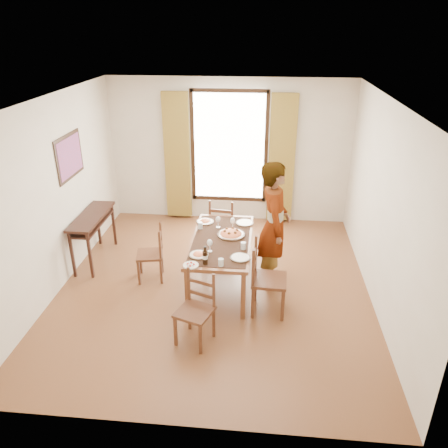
# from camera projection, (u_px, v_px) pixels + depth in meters

# --- Properties ---
(ground) EXTENTS (5.00, 5.00, 0.00)m
(ground) POSITION_uv_depth(u_px,v_px,m) (215.00, 286.00, 6.51)
(ground) COLOR brown
(ground) RESTS_ON ground
(room_shell) EXTENTS (4.60, 5.10, 2.74)m
(room_shell) POSITION_uv_depth(u_px,v_px,m) (214.00, 185.00, 5.97)
(room_shell) COLOR silver
(room_shell) RESTS_ON ground
(console_table) EXTENTS (0.38, 1.20, 0.80)m
(console_table) POSITION_uv_depth(u_px,v_px,m) (92.00, 222.00, 6.94)
(console_table) COLOR black
(console_table) RESTS_ON ground
(dining_table) EXTENTS (0.85, 1.72, 0.76)m
(dining_table) POSITION_uv_depth(u_px,v_px,m) (221.00, 243.00, 6.27)
(dining_table) COLOR brown
(dining_table) RESTS_ON ground
(chair_west) EXTENTS (0.45, 0.45, 0.87)m
(chair_west) POSITION_uv_depth(u_px,v_px,m) (152.00, 255.00, 6.54)
(chair_west) COLOR #59331D
(chair_west) RESTS_ON ground
(chair_north) EXTENTS (0.47, 0.47, 0.97)m
(chair_north) POSITION_uv_depth(u_px,v_px,m) (223.00, 226.00, 7.33)
(chair_north) COLOR #59331D
(chair_north) RESTS_ON ground
(chair_south) EXTENTS (0.51, 0.51, 0.91)m
(chair_south) POSITION_uv_depth(u_px,v_px,m) (196.00, 311.00, 5.25)
(chair_south) COLOR #59331D
(chair_south) RESTS_ON ground
(chair_east) EXTENTS (0.48, 0.48, 1.03)m
(chair_east) POSITION_uv_depth(u_px,v_px,m) (266.00, 280.00, 5.76)
(chair_east) COLOR #59331D
(chair_east) RESTS_ON ground
(man) EXTENTS (0.71, 0.49, 1.89)m
(man) POSITION_uv_depth(u_px,v_px,m) (274.00, 226.00, 6.20)
(man) COLOR gray
(man) RESTS_ON ground
(plate_sw) EXTENTS (0.27, 0.27, 0.05)m
(plate_sw) POSITION_uv_depth(u_px,v_px,m) (199.00, 254.00, 5.79)
(plate_sw) COLOR silver
(plate_sw) RESTS_ON dining_table
(plate_se) EXTENTS (0.27, 0.27, 0.05)m
(plate_se) POSITION_uv_depth(u_px,v_px,m) (240.00, 257.00, 5.72)
(plate_se) COLOR silver
(plate_se) RESTS_ON dining_table
(plate_nw) EXTENTS (0.27, 0.27, 0.05)m
(plate_nw) POSITION_uv_depth(u_px,v_px,m) (205.00, 221.00, 6.74)
(plate_nw) COLOR silver
(plate_nw) RESTS_ON dining_table
(plate_ne) EXTENTS (0.27, 0.27, 0.05)m
(plate_ne) POSITION_uv_depth(u_px,v_px,m) (245.00, 222.00, 6.70)
(plate_ne) COLOR silver
(plate_ne) RESTS_ON dining_table
(pasta_platter) EXTENTS (0.40, 0.40, 0.10)m
(pasta_platter) POSITION_uv_depth(u_px,v_px,m) (231.00, 232.00, 6.32)
(pasta_platter) COLOR red
(pasta_platter) RESTS_ON dining_table
(caprese_plate) EXTENTS (0.20, 0.20, 0.04)m
(caprese_plate) POSITION_uv_depth(u_px,v_px,m) (191.00, 264.00, 5.55)
(caprese_plate) COLOR silver
(caprese_plate) RESTS_ON dining_table
(wine_glass_a) EXTENTS (0.08, 0.08, 0.18)m
(wine_glass_a) POSITION_uv_depth(u_px,v_px,m) (210.00, 245.00, 5.86)
(wine_glass_a) COLOR white
(wine_glass_a) RESTS_ON dining_table
(wine_glass_b) EXTENTS (0.08, 0.08, 0.18)m
(wine_glass_b) POSITION_uv_depth(u_px,v_px,m) (233.00, 223.00, 6.50)
(wine_glass_b) COLOR white
(wine_glass_b) RESTS_ON dining_table
(wine_glass_c) EXTENTS (0.08, 0.08, 0.18)m
(wine_glass_c) POSITION_uv_depth(u_px,v_px,m) (218.00, 222.00, 6.54)
(wine_glass_c) COLOR white
(wine_glass_c) RESTS_ON dining_table
(tumbler_a) EXTENTS (0.07, 0.07, 0.10)m
(tumbler_a) POSITION_uv_depth(u_px,v_px,m) (243.00, 246.00, 5.94)
(tumbler_a) COLOR silver
(tumbler_a) RESTS_ON dining_table
(tumbler_b) EXTENTS (0.07, 0.07, 0.10)m
(tumbler_b) POSITION_uv_depth(u_px,v_px,m) (200.00, 225.00, 6.53)
(tumbler_b) COLOR silver
(tumbler_b) RESTS_ON dining_table
(tumbler_c) EXTENTS (0.07, 0.07, 0.10)m
(tumbler_c) POSITION_uv_depth(u_px,v_px,m) (221.00, 262.00, 5.54)
(tumbler_c) COLOR silver
(tumbler_c) RESTS_ON dining_table
(wine_bottle) EXTENTS (0.07, 0.07, 0.25)m
(wine_bottle) POSITION_uv_depth(u_px,v_px,m) (205.00, 255.00, 5.55)
(wine_bottle) COLOR black
(wine_bottle) RESTS_ON dining_table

